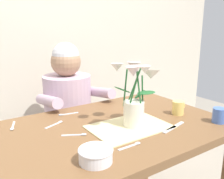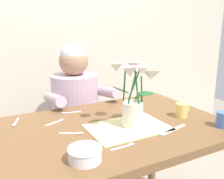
# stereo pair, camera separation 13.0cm
# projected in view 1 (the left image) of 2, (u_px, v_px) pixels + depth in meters

# --- Properties ---
(wood_panel_backdrop) EXTENTS (4.00, 0.10, 2.50)m
(wood_panel_backdrop) POSITION_uv_depth(u_px,v_px,m) (41.00, 25.00, 2.01)
(wood_panel_backdrop) COLOR beige
(wood_panel_backdrop) RESTS_ON ground_plane
(dining_table) EXTENTS (1.20, 0.80, 0.74)m
(dining_table) POSITION_uv_depth(u_px,v_px,m) (113.00, 142.00, 1.32)
(dining_table) COLOR brown
(dining_table) RESTS_ON ground_plane
(seated_person) EXTENTS (0.45, 0.47, 1.14)m
(seated_person) POSITION_uv_depth(u_px,v_px,m) (69.00, 120.00, 1.85)
(seated_person) COLOR #4C4C56
(seated_person) RESTS_ON ground_plane
(striped_placemat) EXTENTS (0.40, 0.28, 0.00)m
(striped_placemat) POSITION_uv_depth(u_px,v_px,m) (129.00, 127.00, 1.27)
(striped_placemat) COLOR beige
(striped_placemat) RESTS_ON dining_table
(flower_vase) EXTENTS (0.27, 0.22, 0.33)m
(flower_vase) POSITION_uv_depth(u_px,v_px,m) (135.00, 96.00, 1.25)
(flower_vase) COLOR silver
(flower_vase) RESTS_ON dining_table
(ceramic_bowl) EXTENTS (0.14, 0.14, 0.06)m
(ceramic_bowl) POSITION_uv_depth(u_px,v_px,m) (96.00, 155.00, 0.95)
(ceramic_bowl) COLOR white
(ceramic_bowl) RESTS_ON dining_table
(dinner_knife) EXTENTS (0.19, 0.06, 0.00)m
(dinner_knife) POSITION_uv_depth(u_px,v_px,m) (174.00, 127.00, 1.27)
(dinner_knife) COLOR silver
(dinner_knife) RESTS_ON dining_table
(tea_cup) EXTENTS (0.09, 0.07, 0.08)m
(tea_cup) POSITION_uv_depth(u_px,v_px,m) (178.00, 108.00, 1.45)
(tea_cup) COLOR #E5C666
(tea_cup) RESTS_ON dining_table
(ceramic_mug) EXTENTS (0.09, 0.07, 0.08)m
(ceramic_mug) POSITION_uv_depth(u_px,v_px,m) (219.00, 115.00, 1.33)
(ceramic_mug) COLOR #476BB7
(ceramic_mug) RESTS_ON dining_table
(spoon_0) EXTENTS (0.12, 0.03, 0.01)m
(spoon_0) POSITION_uv_depth(u_px,v_px,m) (65.00, 114.00, 1.45)
(spoon_0) COLOR silver
(spoon_0) RESTS_ON dining_table
(spoon_1) EXTENTS (0.12, 0.02, 0.01)m
(spoon_1) POSITION_uv_depth(u_px,v_px,m) (133.00, 145.00, 1.08)
(spoon_1) COLOR silver
(spoon_1) RESTS_ON dining_table
(spoon_2) EXTENTS (0.12, 0.06, 0.01)m
(spoon_2) POSITION_uv_depth(u_px,v_px,m) (57.00, 123.00, 1.32)
(spoon_2) COLOR silver
(spoon_2) RESTS_ON dining_table
(spoon_3) EXTENTS (0.11, 0.07, 0.01)m
(spoon_3) POSITION_uv_depth(u_px,v_px,m) (78.00, 135.00, 1.18)
(spoon_3) COLOR silver
(spoon_3) RESTS_ON dining_table
(spoon_4) EXTENTS (0.05, 0.12, 0.01)m
(spoon_4) POSITION_uv_depth(u_px,v_px,m) (13.00, 127.00, 1.27)
(spoon_4) COLOR silver
(spoon_4) RESTS_ON dining_table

